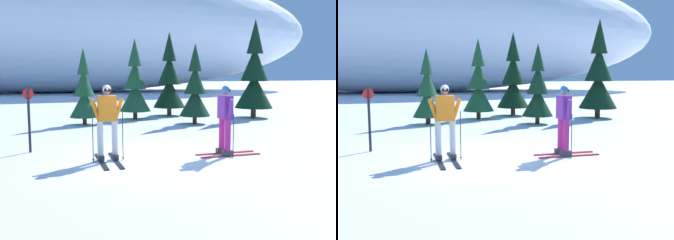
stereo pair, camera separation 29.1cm
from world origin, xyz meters
TOP-DOWN VIEW (x-y plane):
  - ground_plane at (0.00, 0.00)m, footprint 120.00×120.00m
  - skier_orange_jacket at (-1.11, 0.02)m, footprint 0.81×1.78m
  - skier_purple_jacket at (1.86, -0.15)m, footprint 1.65×0.82m
  - pine_tree_left at (-1.23, 6.65)m, footprint 1.17×1.17m
  - pine_tree_center_left at (1.05, 7.92)m, footprint 1.37×1.37m
  - pine_tree_center_right at (2.88, 8.84)m, footprint 1.52×1.52m
  - pine_tree_right at (3.09, 5.74)m, footprint 1.25×1.25m
  - pine_tree_far_right at (6.39, 7.05)m, footprint 1.71×1.71m
  - snow_ridge_background at (-1.88, 30.65)m, footprint 51.79×16.01m
  - trail_marker_post at (-2.99, 1.55)m, footprint 0.28×0.07m

SIDE VIEW (x-z plane):
  - ground_plane at x=0.00m, z-range 0.00..0.00m
  - skier_purple_jacket at x=1.86m, z-range 0.06..1.84m
  - trail_marker_post at x=-2.99m, z-range 0.10..1.80m
  - skier_orange_jacket at x=-1.11m, z-range 0.05..1.88m
  - pine_tree_left at x=-1.23m, z-range -0.25..2.78m
  - pine_tree_right at x=3.09m, z-range -0.26..2.97m
  - pine_tree_center_left at x=1.05m, z-range -0.29..3.26m
  - pine_tree_center_right at x=2.88m, z-range -0.32..3.62m
  - pine_tree_far_right at x=6.39m, z-range -0.36..4.07m
  - snow_ridge_background at x=-1.88m, z-range 0.00..12.11m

